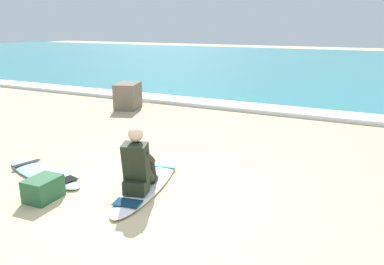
{
  "coord_description": "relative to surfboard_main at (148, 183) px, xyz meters",
  "views": [
    {
      "loc": [
        2.68,
        -4.03,
        2.36
      ],
      "look_at": [
        -0.15,
        1.65,
        0.55
      ],
      "focal_mm": 35.54,
      "sensor_mm": 36.0,
      "label": 1
    }
  ],
  "objects": [
    {
      "name": "ground_plane",
      "position": [
        0.3,
        -0.44,
        -0.04
      ],
      "size": [
        80.0,
        80.0,
        0.0
      ],
      "primitive_type": "plane",
      "color": "#CCB584"
    },
    {
      "name": "sea",
      "position": [
        0.3,
        19.56,
        0.01
      ],
      "size": [
        80.0,
        28.0,
        0.1
      ],
      "primitive_type": "cube",
      "color": "teal",
      "rests_on": "ground"
    },
    {
      "name": "breaking_foam",
      "position": [
        0.3,
        5.86,
        0.02
      ],
      "size": [
        80.0,
        0.9,
        0.11
      ],
      "primitive_type": "cube",
      "color": "white",
      "rests_on": "ground"
    },
    {
      "name": "surfboard_main",
      "position": [
        0.0,
        0.0,
        0.0
      ],
      "size": [
        0.99,
        2.41,
        0.08
      ],
      "color": "white",
      "rests_on": "ground"
    },
    {
      "name": "surfer_seated",
      "position": [
        0.06,
        -0.32,
        0.4
      ],
      "size": [
        0.51,
        0.76,
        0.95
      ],
      "color": "black",
      "rests_on": "surfboard_main"
    },
    {
      "name": "surfboard_spare_near",
      "position": [
        -1.75,
        -0.4,
        0.0
      ],
      "size": [
        2.01,
        0.96,
        0.08
      ],
      "color": "#9ED1E5",
      "rests_on": "ground"
    },
    {
      "name": "shoreline_rock",
      "position": [
        -3.54,
        4.43,
        0.33
      ],
      "size": [
        0.87,
        1.06,
        0.73
      ],
      "primitive_type": "cube",
      "rotation": [
        0.0,
        0.0,
        1.9
      ],
      "color": "#756656",
      "rests_on": "ground"
    },
    {
      "name": "beach_bag",
      "position": [
        -1.04,
        -1.05,
        0.12
      ],
      "size": [
        0.39,
        0.5,
        0.32
      ],
      "primitive_type": "cube",
      "rotation": [
        0.0,
        0.0,
        0.06
      ],
      "color": "#285B38",
      "rests_on": "ground"
    }
  ]
}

